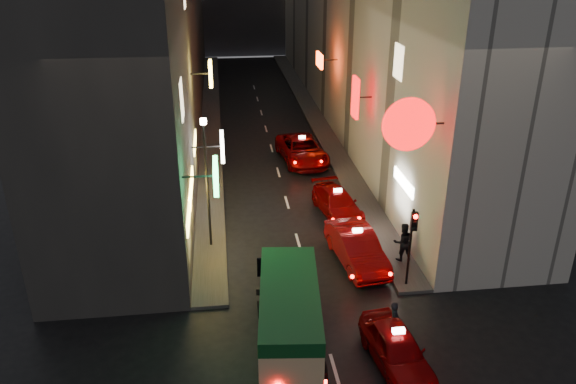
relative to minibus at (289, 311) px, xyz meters
name	(u,v)px	position (x,y,z in m)	size (l,w,h in m)	color
building_left	(153,5)	(-6.61, 28.61, 7.42)	(7.65, 52.00, 18.00)	#32302E
building_right	(363,2)	(9.39, 28.61, 7.42)	(8.42, 52.00, 18.00)	#ABA69D
sidewalk_left	(211,119)	(-2.86, 28.62, -1.50)	(1.50, 52.00, 0.15)	#4C4946
sidewalk_right	(314,115)	(5.64, 28.62, -1.50)	(1.50, 52.00, 0.15)	#4C4946
minibus	(289,311)	(0.00, 0.00, 0.00)	(2.62, 5.99, 2.50)	tan
taxi_near	(397,346)	(3.53, -1.38, -0.78)	(2.61, 5.18, 1.75)	#750305
taxi_second	(357,245)	(3.74, 5.42, -0.67)	(3.03, 5.93, 1.98)	#750305
taxi_third	(337,201)	(3.88, 10.38, -0.82)	(2.65, 4.98, 1.68)	#750305
taxi_far	(302,148)	(3.16, 18.39, -0.65)	(3.02, 6.04, 2.02)	#750305
pedestrian_crossing	(395,318)	(3.87, 0.06, -0.71)	(0.57, 0.37, 1.73)	black
pedestrian_sidewalk	(403,239)	(5.78, 5.17, -0.40)	(0.77, 0.48, 2.05)	black
traffic_light	(413,232)	(5.39, 3.09, 1.11)	(0.26, 0.43, 3.50)	black
lamp_post	(207,175)	(-2.81, 7.62, 2.15)	(0.28, 0.28, 6.22)	black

